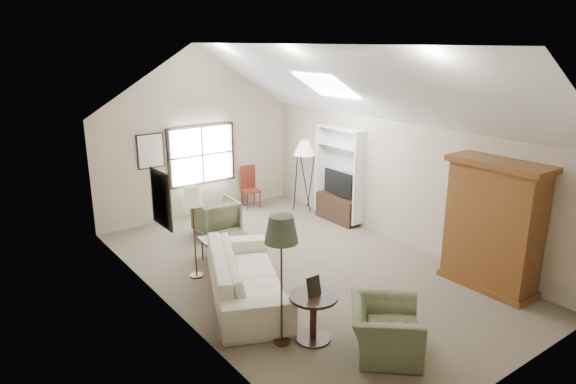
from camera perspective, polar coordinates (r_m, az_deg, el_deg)
room_shell at (r=8.69m, az=1.60°, el=10.89°), size 5.01×8.01×4.00m
window at (r=12.34m, az=-9.54°, el=4.09°), size 1.72×0.08×1.42m
skylight at (r=10.20m, az=4.29°, el=11.76°), size 0.80×1.20×0.52m
wall_art at (r=9.68m, az=-14.53°, el=2.06°), size 1.97×3.71×0.88m
armoire at (r=9.20m, az=21.86°, el=-3.48°), size 0.60×1.50×2.20m
tv_alcove at (r=11.75m, az=5.70°, el=2.10°), size 0.32×1.30×2.10m
media_console at (r=11.97m, az=5.51°, el=-1.85°), size 0.34×1.18×0.60m
tv_panel at (r=11.79m, az=5.60°, el=1.01°), size 0.05×0.90×0.55m
sofa at (r=8.45m, az=-4.68°, el=-9.20°), size 2.09×2.93×0.80m
armchair_near at (r=7.22m, az=10.75°, el=-14.76°), size 1.39×1.40×0.68m
armchair_far at (r=11.17m, az=-8.00°, el=-2.78°), size 0.91×0.94×0.79m
coffee_table at (r=9.98m, az=-7.07°, el=-6.18°), size 0.95×0.59×0.46m
bowl at (r=9.88m, az=-7.12°, el=-4.80°), size 0.24×0.24×0.05m
side_table at (r=7.38m, az=2.82°, el=-13.76°), size 0.91×0.91×0.69m
side_chair at (r=12.91m, az=-4.16°, el=0.57°), size 0.46×0.46×1.04m
tripod_lamp at (r=12.54m, az=1.80°, el=1.89°), size 0.61×0.61×1.78m
dark_lamp at (r=7.01m, az=-0.73°, el=-9.78°), size 0.60×0.60×1.91m
tan_lamp at (r=9.11m, az=-10.37°, el=-4.34°), size 0.45×0.45×1.71m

